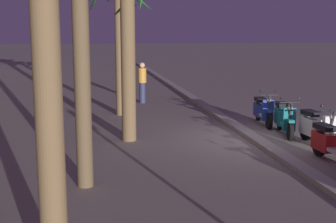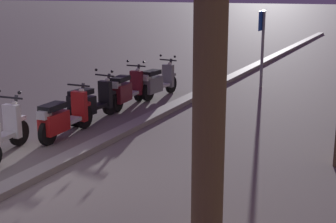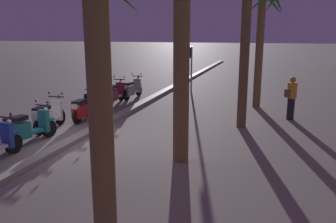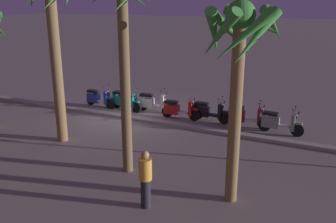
{
  "view_description": "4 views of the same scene",
  "coord_description": "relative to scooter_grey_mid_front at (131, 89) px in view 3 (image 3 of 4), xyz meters",
  "views": [
    {
      "loc": [
        -11.83,
        4.67,
        2.95
      ],
      "look_at": [
        -1.09,
        2.85,
        1.05
      ],
      "focal_mm": 49.28,
      "sensor_mm": 36.0,
      "label": 1
    },
    {
      "loc": [
        5.63,
        5.61,
        3.07
      ],
      "look_at": [
        -2.24,
        1.82,
        0.88
      ],
      "focal_mm": 52.64,
      "sensor_mm": 36.0,
      "label": 2
    },
    {
      "loc": [
        8.38,
        5.72,
        3.12
      ],
      "look_at": [
        -0.96,
        2.89,
        0.88
      ],
      "focal_mm": 36.94,
      "sensor_mm": 36.0,
      "label": 3
    },
    {
      "loc": [
        -8.87,
        13.82,
        5.18
      ],
      "look_at": [
        -3.1,
        1.79,
        1.11
      ],
      "focal_mm": 39.32,
      "sensor_mm": 36.0,
      "label": 4
    }
  ],
  "objects": [
    {
      "name": "scooter_black_mid_rear",
      "position": [
        3.05,
        -0.24,
        -0.01
      ],
      "size": [
        1.8,
        0.56,
        1.17
      ],
      "color": "black",
      "rests_on": "ground"
    },
    {
      "name": "scooter_grey_mid_front",
      "position": [
        0.0,
        0.0,
        0.0
      ],
      "size": [
        1.82,
        0.56,
        1.17
      ],
      "color": "black",
      "rests_on": "ground"
    },
    {
      "name": "scooter_red_mid_centre",
      "position": [
        4.4,
        0.0,
        -0.01
      ],
      "size": [
        1.85,
        0.56,
        1.04
      ],
      "color": "black",
      "rests_on": "ground"
    },
    {
      "name": "crossing_sign",
      "position": [
        -2.84,
        2.26,
        1.05
      ],
      "size": [
        0.6,
        0.13,
        2.4
      ],
      "color": "#939399",
      "rests_on": "ground"
    },
    {
      "name": "palm_tree_mid_walkway",
      "position": [
        0.19,
        5.85,
        3.51
      ],
      "size": [
        2.13,
        2.1,
        5.2
      ],
      "color": "brown",
      "rests_on": "ground"
    },
    {
      "name": "ground_plane",
      "position": [
        6.79,
        0.71,
        -0.45
      ],
      "size": [
        200.0,
        200.0,
        0.0
      ],
      "primitive_type": "plane",
      "color": "slate"
    },
    {
      "name": "scooter_teal_second_in_line",
      "position": [
        7.33,
        -0.14,
        0.01
      ],
      "size": [
        1.83,
        0.69,
        1.17
      ],
      "color": "black",
      "rests_on": "ground"
    },
    {
      "name": "scooter_white_lead_nearest",
      "position": [
        5.95,
        -0.43,
        0.01
      ],
      "size": [
        1.78,
        0.56,
        1.17
      ],
      "color": "black",
      "rests_on": "ground"
    },
    {
      "name": "pedestrian_window_shopping",
      "position": [
        2.1,
        7.14,
        0.38
      ],
      "size": [
        0.41,
        0.44,
        1.57
      ],
      "color": "black",
      "rests_on": "ground"
    },
    {
      "name": "curb_strip",
      "position": [
        6.79,
        0.98,
        -0.39
      ],
      "size": [
        60.0,
        0.36,
        0.12
      ],
      "primitive_type": "cube",
      "color": "gray",
      "rests_on": "ground"
    },
    {
      "name": "scooter_maroon_last_in_row",
      "position": [
        1.42,
        -0.21,
        0.01
      ],
      "size": [
        1.85,
        0.56,
        1.17
      ],
      "color": "black",
      "rests_on": "ground"
    }
  ]
}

